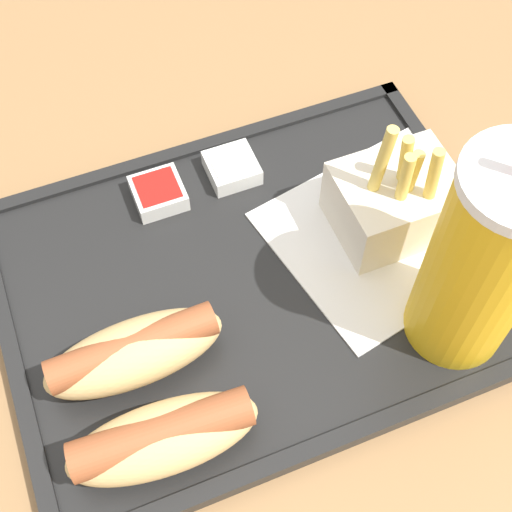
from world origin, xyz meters
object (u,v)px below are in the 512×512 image
at_px(soda_cup, 484,262).
at_px(sauce_cup_ketchup, 158,193).
at_px(hot_dog_near, 136,356).
at_px(sauce_cup_mayo, 232,167).
at_px(fries_carton, 395,201).
at_px(hot_dog_far, 163,437).

distance_m(soda_cup, sauce_cup_ketchup, 0.27).
xyz_separation_m(hot_dog_near, sauce_cup_mayo, (-0.12, -0.14, -0.01)).
bearing_deg(hot_dog_near, soda_cup, 167.07).
bearing_deg(fries_carton, sauce_cup_ketchup, -29.30).
height_order(soda_cup, hot_dog_near, soda_cup).
xyz_separation_m(fries_carton, sauce_cup_mayo, (0.10, -0.10, -0.02)).
relative_size(fries_carton, sauce_cup_mayo, 2.90).
relative_size(sauce_cup_mayo, sauce_cup_ketchup, 1.00).
height_order(hot_dog_near, fries_carton, fries_carton).
height_order(hot_dog_far, sauce_cup_mayo, hot_dog_far).
bearing_deg(fries_carton, hot_dog_far, 25.88).
relative_size(hot_dog_near, sauce_cup_ketchup, 3.19).
height_order(hot_dog_far, sauce_cup_ketchup, hot_dog_far).
bearing_deg(hot_dog_far, sauce_cup_mayo, -121.39).
relative_size(soda_cup, hot_dog_near, 1.63).
height_order(hot_dog_near, sauce_cup_ketchup, hot_dog_near).
height_order(soda_cup, sauce_cup_mayo, soda_cup).
height_order(hot_dog_far, hot_dog_near, hot_dog_far).
xyz_separation_m(hot_dog_far, hot_dog_near, (0.00, -0.06, -0.00)).
distance_m(soda_cup, sauce_cup_mayo, 0.23).
relative_size(hot_dog_near, fries_carton, 1.10).
bearing_deg(soda_cup, sauce_cup_mayo, -62.69).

